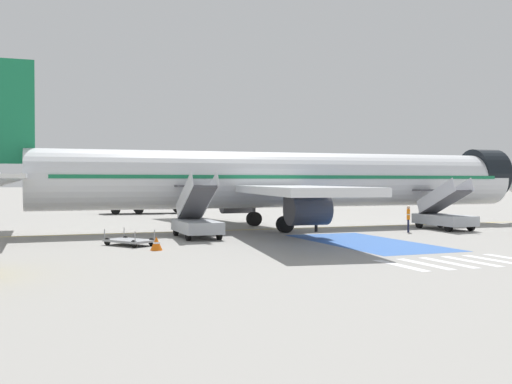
{
  "coord_description": "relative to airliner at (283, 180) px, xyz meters",
  "views": [
    {
      "loc": [
        -16.99,
        -39.62,
        3.49
      ],
      "look_at": [
        -1.77,
        0.19,
        2.68
      ],
      "focal_mm": 42.0,
      "sensor_mm": 36.0,
      "label": 1
    }
  ],
  "objects": [
    {
      "name": "ground_crew_1",
      "position": [
        1.15,
        -3.11,
        -2.57
      ],
      "size": [
        0.48,
        0.45,
        1.71
      ],
      "rotation": [
        0.0,
        0.0,
        0.68
      ],
      "color": "black",
      "rests_on": "ground_plane"
    },
    {
      "name": "fuel_tanker",
      "position": [
        -5.62,
        23.71,
        -1.74
      ],
      "size": [
        9.58,
        3.58,
        3.59
      ],
      "rotation": [
        0.0,
        0.0,
        -1.69
      ],
      "color": "#38383D",
      "rests_on": "ground_plane"
    },
    {
      "name": "airliner",
      "position": [
        0.0,
        0.0,
        0.0
      ],
      "size": [
        46.78,
        33.23,
        11.05
      ],
      "rotation": [
        0.0,
        0.0,
        -1.59
      ],
      "color": "silver",
      "rests_on": "ground_plane"
    },
    {
      "name": "apron_leadline_yellow",
      "position": [
        0.6,
        -0.01,
        -3.55
      ],
      "size": [
        80.32,
        1.77,
        0.01
      ],
      "primitive_type": "cube",
      "rotation": [
        0.0,
        0.0,
        -1.59
      ],
      "color": "gold",
      "rests_on": "ground_plane"
    },
    {
      "name": "boarding_stairs_aft",
      "position": [
        -7.66,
        -4.4,
        -2.56
      ],
      "size": [
        2.29,
        5.27,
        4.04
      ],
      "rotation": [
        0.0,
        0.0,
        -0.02
      ],
      "color": "#ADB2BA",
      "rests_on": "ground_plane"
    },
    {
      "name": "apron_walkway_bar_0",
      "position": [
        -3.0,
        -19.05,
        -3.55
      ],
      "size": [
        0.44,
        3.6,
        0.01
      ],
      "primitive_type": "cube",
      "color": "silver",
      "rests_on": "ground_plane"
    },
    {
      "name": "apron_walkway_bar_2",
      "position": [
        -0.6,
        -19.05,
        -3.55
      ],
      "size": [
        0.44,
        3.6,
        0.01
      ],
      "primitive_type": "cube",
      "color": "silver",
      "rests_on": "ground_plane"
    },
    {
      "name": "ground_plane",
      "position": [
        -0.32,
        -0.23,
        -3.56
      ],
      "size": [
        600.0,
        600.0,
        0.0
      ],
      "primitive_type": "plane",
      "color": "gray"
    },
    {
      "name": "apron_walkway_bar_4",
      "position": [
        1.8,
        -19.05,
        -3.55
      ],
      "size": [
        0.44,
        3.6,
        0.01
      ],
      "primitive_type": "cube",
      "color": "silver",
      "rests_on": "ground_plane"
    },
    {
      "name": "apron_stand_patch_blue",
      "position": [
        0.6,
        -10.55,
        -3.55
      ],
      "size": [
        5.11,
        11.42,
        0.01
      ],
      "primitive_type": "cube",
      "color": "#2856A8",
      "rests_on": "ground_plane"
    },
    {
      "name": "traffic_cone_1",
      "position": [
        -11.3,
        -10.14,
        -3.21
      ],
      "size": [
        0.62,
        0.62,
        0.69
      ],
      "color": "orange",
      "rests_on": "ground_plane"
    },
    {
      "name": "baggage_cart",
      "position": [
        -12.21,
        -7.39,
        -3.3
      ],
      "size": [
        2.68,
        3.0,
        0.87
      ],
      "rotation": [
        0.0,
        0.0,
        3.72
      ],
      "color": "gray",
      "rests_on": "ground_plane"
    },
    {
      "name": "apron_walkway_bar_1",
      "position": [
        -1.8,
        -19.05,
        -3.55
      ],
      "size": [
        0.44,
        3.6,
        0.01
      ],
      "primitive_type": "cube",
      "color": "silver",
      "rests_on": "ground_plane"
    },
    {
      "name": "apron_walkway_bar_3",
      "position": [
        0.6,
        -19.05,
        -3.55
      ],
      "size": [
        0.44,
        3.6,
        0.01
      ],
      "primitive_type": "cube",
      "color": "silver",
      "rests_on": "ground_plane"
    },
    {
      "name": "boarding_stairs_forward",
      "position": [
        10.5,
        -4.75,
        -2.61
      ],
      "size": [
        2.29,
        5.27,
        3.7
      ],
      "rotation": [
        0.0,
        0.0,
        -0.02
      ],
      "color": "#ADB2BA",
      "rests_on": "ground_plane"
    },
    {
      "name": "ground_crew_0",
      "position": [
        6.67,
        -5.91,
        -2.51
      ],
      "size": [
        0.43,
        0.48,
        1.8
      ],
      "rotation": [
        0.0,
        0.0,
        4.1
      ],
      "color": "#191E38",
      "rests_on": "ground_plane"
    }
  ]
}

